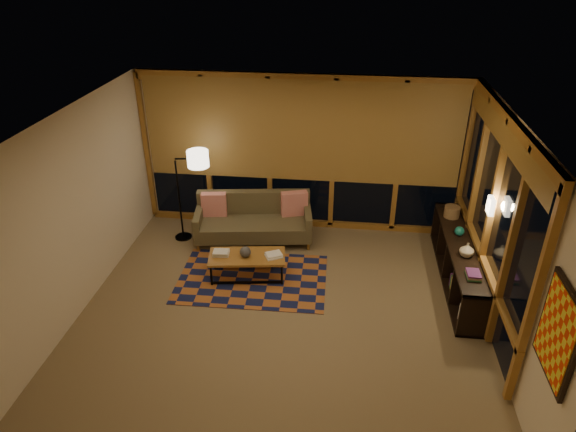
# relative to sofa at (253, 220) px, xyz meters

# --- Properties ---
(floor) EXTENTS (5.50, 5.00, 0.01)m
(floor) POSITION_rel_sofa_xyz_m (0.73, -1.79, -0.39)
(floor) COLOR #937954
(floor) RESTS_ON ground
(ceiling) EXTENTS (5.50, 5.00, 0.01)m
(ceiling) POSITION_rel_sofa_xyz_m (0.73, -1.79, 2.31)
(ceiling) COLOR beige
(ceiling) RESTS_ON walls
(walls) EXTENTS (5.51, 5.01, 2.70)m
(walls) POSITION_rel_sofa_xyz_m (0.73, -1.79, 0.96)
(walls) COLOR beige
(walls) RESTS_ON floor
(window_wall_back) EXTENTS (5.30, 0.16, 2.60)m
(window_wall_back) POSITION_rel_sofa_xyz_m (0.73, 0.64, 0.96)
(window_wall_back) COLOR #A97122
(window_wall_back) RESTS_ON walls
(window_wall_right) EXTENTS (0.16, 3.70, 2.60)m
(window_wall_right) POSITION_rel_sofa_xyz_m (3.41, -1.19, 0.96)
(window_wall_right) COLOR #A97122
(window_wall_right) RESTS_ON walls
(wall_art) EXTENTS (0.06, 0.74, 0.94)m
(wall_art) POSITION_rel_sofa_xyz_m (3.44, -3.64, 1.06)
(wall_art) COLOR #ED3208
(wall_art) RESTS_ON walls
(wall_sconce) EXTENTS (0.12, 0.18, 0.22)m
(wall_sconce) POSITION_rel_sofa_xyz_m (3.35, -1.34, 1.16)
(wall_sconce) COLOR #FFEECD
(wall_sconce) RESTS_ON walls
(sofa) EXTENTS (2.00, 1.04, 0.78)m
(sofa) POSITION_rel_sofa_xyz_m (0.00, 0.00, 0.00)
(sofa) COLOR brown
(sofa) RESTS_ON floor
(pillow_left) EXTENTS (0.44, 0.20, 0.42)m
(pillow_left) POSITION_rel_sofa_xyz_m (-0.69, 0.10, 0.21)
(pillow_left) COLOR red
(pillow_left) RESTS_ON sofa
(pillow_right) EXTENTS (0.47, 0.27, 0.44)m
(pillow_right) POSITION_rel_sofa_xyz_m (0.66, 0.28, 0.22)
(pillow_right) COLOR red
(pillow_right) RESTS_ON sofa
(area_rug) EXTENTS (2.25, 1.53, 0.01)m
(area_rug) POSITION_rel_sofa_xyz_m (0.18, -1.13, -0.39)
(area_rug) COLOR #AC5F29
(area_rug) RESTS_ON floor
(coffee_table) EXTENTS (1.20, 0.67, 0.38)m
(coffee_table) POSITION_rel_sofa_xyz_m (0.10, -1.07, -0.20)
(coffee_table) COLOR #A97122
(coffee_table) RESTS_ON floor
(book_stack_a) EXTENTS (0.27, 0.22, 0.07)m
(book_stack_a) POSITION_rel_sofa_xyz_m (-0.29, -1.09, 0.02)
(book_stack_a) COLOR white
(book_stack_a) RESTS_ON coffee_table
(book_stack_b) EXTENTS (0.28, 0.26, 0.05)m
(book_stack_b) POSITION_rel_sofa_xyz_m (0.50, -1.05, 0.01)
(book_stack_b) COLOR white
(book_stack_b) RESTS_ON coffee_table
(ceramic_pot) EXTENTS (0.19, 0.19, 0.17)m
(ceramic_pot) POSITION_rel_sofa_xyz_m (0.08, -1.10, 0.07)
(ceramic_pot) COLOR black
(ceramic_pot) RESTS_ON coffee_table
(floor_lamp) EXTENTS (0.57, 0.42, 1.60)m
(floor_lamp) POSITION_rel_sofa_xyz_m (-1.23, -0.04, 0.41)
(floor_lamp) COLOR black
(floor_lamp) RESTS_ON floor
(bookshelf) EXTENTS (0.40, 2.61, 0.65)m
(bookshelf) POSITION_rel_sofa_xyz_m (3.22, -0.79, -0.07)
(bookshelf) COLOR black
(bookshelf) RESTS_ON floor
(basket) EXTENTS (0.27, 0.27, 0.18)m
(basket) POSITION_rel_sofa_xyz_m (3.20, 0.03, 0.35)
(basket) COLOR brown
(basket) RESTS_ON bookshelf
(teal_bowl) EXTENTS (0.17, 0.17, 0.14)m
(teal_bowl) POSITION_rel_sofa_xyz_m (3.22, -0.56, 0.33)
(teal_bowl) COLOR #136154
(teal_bowl) RESTS_ON bookshelf
(vase) EXTENTS (0.21, 0.21, 0.21)m
(vase) POSITION_rel_sofa_xyz_m (3.22, -1.14, 0.36)
(vase) COLOR tan
(vase) RESTS_ON bookshelf
(shelf_book_stack) EXTENTS (0.23, 0.28, 0.07)m
(shelf_book_stack) POSITION_rel_sofa_xyz_m (3.22, -1.64, 0.30)
(shelf_book_stack) COLOR white
(shelf_book_stack) RESTS_ON bookshelf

